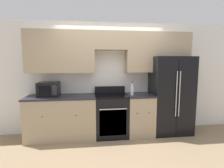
{
  "coord_description": "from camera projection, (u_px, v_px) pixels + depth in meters",
  "views": [
    {
      "loc": [
        -0.49,
        -3.53,
        1.67
      ],
      "look_at": [
        -0.0,
        0.31,
        1.19
      ],
      "focal_mm": 28.0,
      "sensor_mm": 36.0,
      "label": 1
    }
  ],
  "objects": [
    {
      "name": "ground_plane",
      "position": [
        114.0,
        141.0,
        3.74
      ],
      "size": [
        12.0,
        12.0,
        0.0
      ],
      "primitive_type": "plane",
      "color": "#937A5B"
    },
    {
      "name": "wall_back",
      "position": [
        111.0,
        66.0,
        4.11
      ],
      "size": [
        8.0,
        0.39,
        2.6
      ],
      "color": "white",
      "rests_on": "ground_plane"
    },
    {
      "name": "lower_cabinets_left",
      "position": [
        62.0,
        117.0,
        3.85
      ],
      "size": [
        1.5,
        0.64,
        0.94
      ],
      "color": "tan",
      "rests_on": "ground_plane"
    },
    {
      "name": "lower_cabinets_right",
      "position": [
        139.0,
        114.0,
        4.07
      ],
      "size": [
        0.62,
        0.64,
        0.94
      ],
      "color": "tan",
      "rests_on": "ground_plane"
    },
    {
      "name": "oven_range",
      "position": [
        111.0,
        115.0,
        3.98
      ],
      "size": [
        0.72,
        0.65,
        1.1
      ],
      "color": "black",
      "rests_on": "ground_plane"
    },
    {
      "name": "refrigerator",
      "position": [
        170.0,
        95.0,
        4.15
      ],
      "size": [
        0.92,
        0.74,
        1.8
      ],
      "color": "black",
      "rests_on": "ground_plane"
    },
    {
      "name": "microwave",
      "position": [
        49.0,
        89.0,
        3.81
      ],
      "size": [
        0.44,
        0.37,
        0.3
      ],
      "color": "black",
      "rests_on": "lower_cabinets_left"
    },
    {
      "name": "bottle",
      "position": [
        132.0,
        90.0,
        3.9
      ],
      "size": [
        0.08,
        0.08,
        0.3
      ],
      "color": "silver",
      "rests_on": "lower_cabinets_right"
    }
  ]
}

